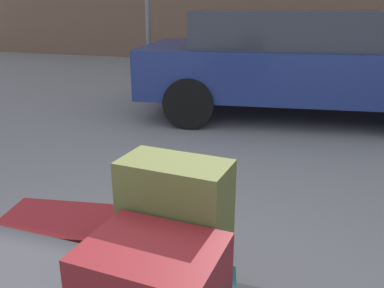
% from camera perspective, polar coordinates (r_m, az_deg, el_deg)
% --- Properties ---
extents(suitcase_olive_front_right, '(0.42, 0.25, 0.65)m').
position_cam_1_polar(suitcase_olive_front_right, '(1.62, -2.27, -13.17)').
color(suitcase_olive_front_right, '#4C5128').
rests_on(suitcase_olive_front_right, luggage_cart).
extents(duffel_bag_maroon_rear_left, '(0.66, 0.41, 0.30)m').
position_cam_1_polar(duffel_bag_maroon_rear_left, '(1.96, -15.98, -13.78)').
color(duffel_bag_maroon_rear_left, maroon).
rests_on(duffel_bag_maroon_rear_left, luggage_cart).
extents(duffel_bag_maroon_topmost_pile, '(0.45, 0.37, 0.21)m').
position_cam_1_polar(duffel_bag_maroon_topmost_pile, '(1.36, -5.48, -17.64)').
color(duffel_bag_maroon_topmost_pile, maroon).
rests_on(duffel_bag_maroon_topmost_pile, suitcase_teal_front_left).
extents(parked_car, '(4.50, 2.37, 1.42)m').
position_cam_1_polar(parked_car, '(5.88, 14.52, 11.06)').
color(parked_car, navy).
rests_on(parked_car, ground_plane).
extents(no_parking_sign, '(0.49, 0.14, 2.37)m').
position_cam_1_polar(no_parking_sign, '(6.53, -6.22, 18.54)').
color(no_parking_sign, slate).
rests_on(no_parking_sign, ground_plane).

